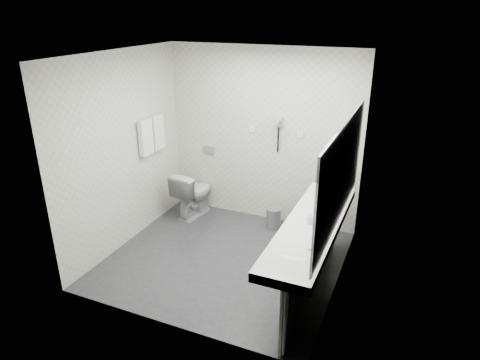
% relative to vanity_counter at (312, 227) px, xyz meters
% --- Properties ---
extents(floor, '(2.80, 2.80, 0.00)m').
position_rel_vanity_counter_xyz_m(floor, '(-1.12, 0.20, -0.80)').
color(floor, '#28292D').
rests_on(floor, ground).
extents(ceiling, '(2.80, 2.80, 0.00)m').
position_rel_vanity_counter_xyz_m(ceiling, '(-1.12, 0.20, 1.70)').
color(ceiling, silver).
rests_on(ceiling, wall_back).
extents(wall_back, '(2.80, 0.00, 2.80)m').
position_rel_vanity_counter_xyz_m(wall_back, '(-1.12, 1.50, 0.45)').
color(wall_back, beige).
rests_on(wall_back, floor).
extents(wall_front, '(2.80, 0.00, 2.80)m').
position_rel_vanity_counter_xyz_m(wall_front, '(-1.12, -1.10, 0.45)').
color(wall_front, beige).
rests_on(wall_front, floor).
extents(wall_left, '(0.00, 2.60, 2.60)m').
position_rel_vanity_counter_xyz_m(wall_left, '(-2.52, 0.20, 0.45)').
color(wall_left, beige).
rests_on(wall_left, floor).
extents(wall_right, '(0.00, 2.60, 2.60)m').
position_rel_vanity_counter_xyz_m(wall_right, '(0.27, 0.20, 0.45)').
color(wall_right, beige).
rests_on(wall_right, floor).
extents(vanity_counter, '(0.55, 2.20, 0.10)m').
position_rel_vanity_counter_xyz_m(vanity_counter, '(0.00, 0.00, 0.00)').
color(vanity_counter, silver).
rests_on(vanity_counter, floor).
extents(vanity_panel, '(0.03, 2.15, 0.75)m').
position_rel_vanity_counter_xyz_m(vanity_panel, '(0.02, 0.00, -0.42)').
color(vanity_panel, gray).
rests_on(vanity_panel, floor).
extents(vanity_post_near, '(0.06, 0.06, 0.75)m').
position_rel_vanity_counter_xyz_m(vanity_post_near, '(0.05, -1.04, -0.42)').
color(vanity_post_near, silver).
rests_on(vanity_post_near, floor).
extents(vanity_post_far, '(0.06, 0.06, 0.75)m').
position_rel_vanity_counter_xyz_m(vanity_post_far, '(0.05, 1.04, -0.42)').
color(vanity_post_far, silver).
rests_on(vanity_post_far, floor).
extents(mirror, '(0.02, 2.20, 1.05)m').
position_rel_vanity_counter_xyz_m(mirror, '(0.26, 0.00, 0.65)').
color(mirror, '#B2BCC6').
rests_on(mirror, wall_right).
extents(basin_near, '(0.40, 0.31, 0.05)m').
position_rel_vanity_counter_xyz_m(basin_near, '(0.00, -0.65, 0.04)').
color(basin_near, silver).
rests_on(basin_near, vanity_counter).
extents(basin_far, '(0.40, 0.31, 0.05)m').
position_rel_vanity_counter_xyz_m(basin_far, '(0.00, 0.65, 0.04)').
color(basin_far, silver).
rests_on(basin_far, vanity_counter).
extents(faucet_near, '(0.04, 0.04, 0.15)m').
position_rel_vanity_counter_xyz_m(faucet_near, '(0.19, -0.65, 0.12)').
color(faucet_near, silver).
rests_on(faucet_near, vanity_counter).
extents(faucet_far, '(0.04, 0.04, 0.15)m').
position_rel_vanity_counter_xyz_m(faucet_far, '(0.19, 0.65, 0.12)').
color(faucet_far, silver).
rests_on(faucet_far, vanity_counter).
extents(soap_bottle_a, '(0.07, 0.07, 0.12)m').
position_rel_vanity_counter_xyz_m(soap_bottle_a, '(-0.02, -0.02, 0.11)').
color(soap_bottle_a, beige).
rests_on(soap_bottle_a, vanity_counter).
extents(soap_bottle_c, '(0.05, 0.05, 0.13)m').
position_rel_vanity_counter_xyz_m(soap_bottle_c, '(0.13, 0.01, 0.12)').
color(soap_bottle_c, beige).
rests_on(soap_bottle_c, vanity_counter).
extents(glass_left, '(0.07, 0.07, 0.10)m').
position_rel_vanity_counter_xyz_m(glass_left, '(0.10, 0.25, 0.10)').
color(glass_left, silver).
rests_on(glass_left, vanity_counter).
extents(toilet, '(0.49, 0.75, 0.71)m').
position_rel_vanity_counter_xyz_m(toilet, '(-2.09, 1.15, -0.45)').
color(toilet, silver).
rests_on(toilet, floor).
extents(flush_plate, '(0.18, 0.02, 0.12)m').
position_rel_vanity_counter_xyz_m(flush_plate, '(-1.98, 1.49, 0.15)').
color(flush_plate, '#B2B5BA').
rests_on(flush_plate, wall_back).
extents(pedal_bin, '(0.26, 0.26, 0.30)m').
position_rel_vanity_counter_xyz_m(pedal_bin, '(-0.82, 1.22, -0.65)').
color(pedal_bin, '#B2B5BA').
rests_on(pedal_bin, floor).
extents(bin_lid, '(0.21, 0.21, 0.02)m').
position_rel_vanity_counter_xyz_m(bin_lid, '(-0.82, 1.22, -0.49)').
color(bin_lid, '#B2B5BA').
rests_on(bin_lid, pedal_bin).
extents(towel_rail, '(0.02, 0.62, 0.02)m').
position_rel_vanity_counter_xyz_m(towel_rail, '(-2.47, 0.75, 0.75)').
color(towel_rail, silver).
rests_on(towel_rail, wall_left).
extents(towel_near, '(0.07, 0.24, 0.48)m').
position_rel_vanity_counter_xyz_m(towel_near, '(-2.46, 0.61, 0.53)').
color(towel_near, white).
rests_on(towel_near, towel_rail).
extents(towel_far, '(0.07, 0.24, 0.48)m').
position_rel_vanity_counter_xyz_m(towel_far, '(-2.46, 0.89, 0.53)').
color(towel_far, white).
rests_on(towel_far, towel_rail).
extents(dryer_cradle, '(0.10, 0.04, 0.14)m').
position_rel_vanity_counter_xyz_m(dryer_cradle, '(-0.88, 1.47, 0.70)').
color(dryer_cradle, '#97979D').
rests_on(dryer_cradle, wall_back).
extents(dryer_barrel, '(0.08, 0.14, 0.08)m').
position_rel_vanity_counter_xyz_m(dryer_barrel, '(-0.88, 1.40, 0.73)').
color(dryer_barrel, '#97979D').
rests_on(dryer_barrel, dryer_cradle).
extents(dryer_cord, '(0.02, 0.02, 0.35)m').
position_rel_vanity_counter_xyz_m(dryer_cord, '(-0.88, 1.46, 0.45)').
color(dryer_cord, black).
rests_on(dryer_cord, dryer_cradle).
extents(switch_plate_a, '(0.09, 0.02, 0.09)m').
position_rel_vanity_counter_xyz_m(switch_plate_a, '(-1.27, 1.49, 0.55)').
color(switch_plate_a, silver).
rests_on(switch_plate_a, wall_back).
extents(switch_plate_b, '(0.09, 0.02, 0.09)m').
position_rel_vanity_counter_xyz_m(switch_plate_b, '(-0.57, 1.49, 0.55)').
color(switch_plate_b, silver).
rests_on(switch_plate_b, wall_back).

